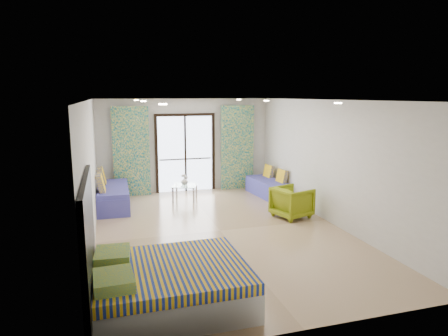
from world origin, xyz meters
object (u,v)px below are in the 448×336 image
object	(u,v)px
coffee_table	(185,187)
bed	(169,285)
daybed_right	(268,187)
daybed_left	(113,196)
armchair	(292,201)

from	to	relation	value
coffee_table	bed	bearing A→B (deg)	-103.06
bed	daybed_right	size ratio (longest dim) A/B	1.21
daybed_right	coffee_table	distance (m)	2.36
bed	daybed_right	bearing A→B (deg)	55.22
daybed_left	coffee_table	world-z (taller)	daybed_left
coffee_table	armchair	xyz separation A→B (m)	(2.10, -2.20, 0.02)
coffee_table	armchair	bearing A→B (deg)	-46.33
bed	coffee_table	xyz separation A→B (m)	(1.24, 5.35, 0.08)
daybed_right	daybed_left	bearing A→B (deg)	174.79
bed	armchair	world-z (taller)	armchair
daybed_right	coffee_table	world-z (taller)	daybed_right
daybed_left	coffee_table	size ratio (longest dim) A/B	2.43
daybed_right	coffee_table	size ratio (longest dim) A/B	2.09
daybed_right	armchair	size ratio (longest dim) A/B	2.15
armchair	bed	bearing A→B (deg)	115.67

